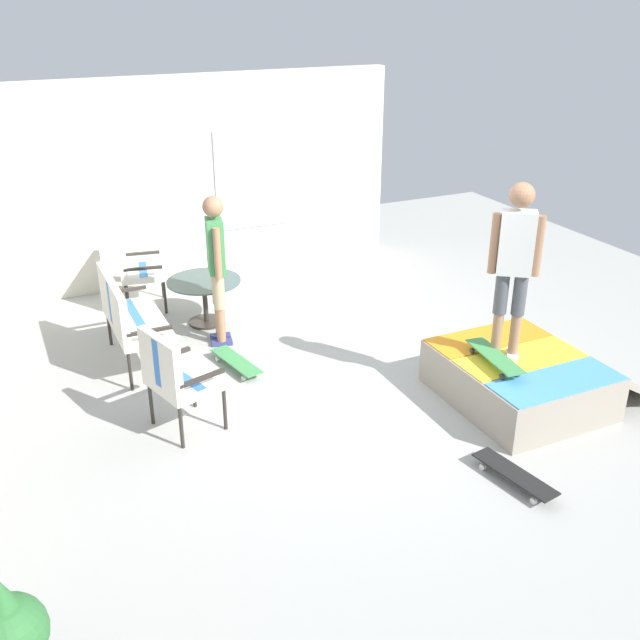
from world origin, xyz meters
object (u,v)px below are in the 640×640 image
(patio_chair_by_wall, at_px, (174,373))
(skateboard_by_bench, at_px, (236,362))
(patio_chair_near_house, at_px, (133,263))
(skate_ramp, at_px, (520,378))
(person_skater, at_px, (515,258))
(person_watching, at_px, (216,259))
(patio_bench, at_px, (126,313))
(skateboard_on_ramp, at_px, (495,357))
(potted_plant, at_px, (11,640))
(patio_table, at_px, (205,293))
(skateboard_spare, at_px, (514,474))

(patio_chair_by_wall, height_order, skateboard_by_bench, patio_chair_by_wall)
(patio_chair_near_house, bearing_deg, skateboard_by_bench, -164.03)
(skate_ramp, bearing_deg, person_skater, 58.44)
(patio_chair_near_house, distance_m, patio_chair_by_wall, 3.09)
(patio_chair_near_house, xyz_separation_m, person_watching, (-1.42, -0.67, 0.42))
(patio_bench, distance_m, skateboard_on_ramp, 3.89)
(patio_chair_by_wall, height_order, skateboard_on_ramp, patio_chair_by_wall)
(skateboard_on_ramp, xyz_separation_m, potted_plant, (-1.49, 4.49, -0.10))
(potted_plant, bearing_deg, skate_ramp, -72.84)
(potted_plant, bearing_deg, patio_table, -28.73)
(person_watching, distance_m, skateboard_by_bench, 1.19)
(skate_ramp, distance_m, skateboard_on_ramp, 0.49)
(skate_ramp, height_order, skateboard_on_ramp, skateboard_on_ramp)
(skate_ramp, xyz_separation_m, patio_table, (3.13, 2.32, 0.17))
(patio_bench, relative_size, person_watching, 0.71)
(patio_bench, distance_m, patio_table, 1.29)
(person_skater, bearing_deg, skateboard_spare, 147.29)
(person_skater, relative_size, potted_plant, 1.90)
(patio_table, bearing_deg, person_skater, -144.63)
(skateboard_spare, distance_m, skateboard_on_ramp, 1.31)
(patio_bench, relative_size, patio_chair_by_wall, 1.23)
(patio_bench, distance_m, patio_chair_by_wall, 1.54)
(patio_chair_near_house, distance_m, skateboard_by_bench, 2.29)
(patio_chair_near_house, bearing_deg, potted_plant, 161.16)
(patio_bench, xyz_separation_m, patio_chair_by_wall, (-1.53, -0.11, -0.00))
(skateboard_spare, bearing_deg, potted_plant, 95.98)
(patio_chair_by_wall, height_order, skateboard_spare, patio_chair_by_wall)
(patio_bench, xyz_separation_m, skateboard_on_ramp, (-2.44, -3.02, -0.05))
(skate_ramp, bearing_deg, person_watching, 42.24)
(skateboard_on_ramp, bearing_deg, patio_table, 31.92)
(skateboard_on_ramp, relative_size, potted_plant, 0.89)
(patio_bench, height_order, skateboard_spare, patio_bench)
(person_watching, bearing_deg, skateboard_by_bench, 175.27)
(potted_plant, bearing_deg, patio_bench, -20.45)
(patio_bench, relative_size, skateboard_on_ramp, 1.53)
(patio_table, bearing_deg, skateboard_on_ramp, -148.08)
(patio_bench, distance_m, potted_plant, 4.20)
(patio_chair_near_house, relative_size, person_skater, 0.58)
(patio_chair_near_house, relative_size, skateboard_by_bench, 1.24)
(skateboard_on_ramp, bearing_deg, patio_chair_by_wall, 72.71)
(potted_plant, bearing_deg, person_skater, -71.15)
(patio_chair_near_house, height_order, skateboard_by_bench, patio_chair_near_house)
(skate_ramp, relative_size, skateboard_spare, 2.39)
(person_skater, bearing_deg, skate_ramp, -121.56)
(skate_ramp, height_order, potted_plant, potted_plant)
(skateboard_by_bench, bearing_deg, patio_chair_near_house, 15.97)
(potted_plant, bearing_deg, patio_chair_near_house, -18.84)
(skate_ramp, xyz_separation_m, person_skater, (0.10, 0.17, 1.27))
(skate_ramp, distance_m, patio_bench, 4.19)
(patio_chair_by_wall, relative_size, patio_table, 1.13)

